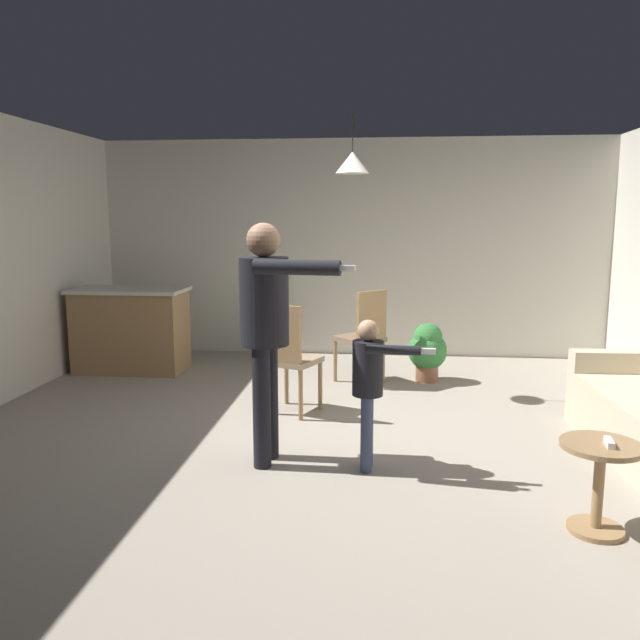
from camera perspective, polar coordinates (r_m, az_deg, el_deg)
The scene contains 12 objects.
ground at distance 5.11m, azimuth 0.97°, elevation -10.66°, with size 7.68×7.68×0.00m, color #9E9384.
wall_back at distance 8.01m, azimuth 2.90°, elevation 6.49°, with size 6.40×0.10×2.70m, color silver.
kitchen_counter at distance 7.48m, azimuth -16.74°, elevation -0.83°, with size 1.26×0.66×0.95m.
side_table_by_couch at distance 3.91m, azimuth 23.96°, elevation -12.82°, with size 0.44×0.44×0.52m.
person_adult at distance 4.38m, azimuth -4.88°, elevation 0.27°, with size 0.81×0.57×1.71m.
person_child at distance 4.34m, azimuth 4.48°, elevation -5.22°, with size 0.55×0.33×1.06m.
dining_chair_by_counter at distance 6.59m, azimuth 4.00°, elevation -1.19°, with size 0.59×0.59×1.00m.
dining_chair_near_wall at distance 5.58m, azimuth -2.85°, elevation -3.13°, with size 0.55×0.55×1.00m.
potted_plant_corner at distance 6.82m, azimuth 9.71°, elevation -2.64°, with size 0.41×0.41×0.63m.
potted_plant_by_wall at distance 7.66m, azimuth -4.50°, elevation -1.17°, with size 0.42×0.42×0.64m.
spare_remote_on_table at distance 3.82m, azimuth 24.73°, elevation -10.06°, with size 0.04×0.13×0.04m, color white.
ceiling_light_pendant at distance 6.09m, azimuth 2.95°, elevation 14.07°, with size 0.32×0.32×0.55m.
Camera 1 is at (0.39, -4.79, 1.75)m, focal length 35.34 mm.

